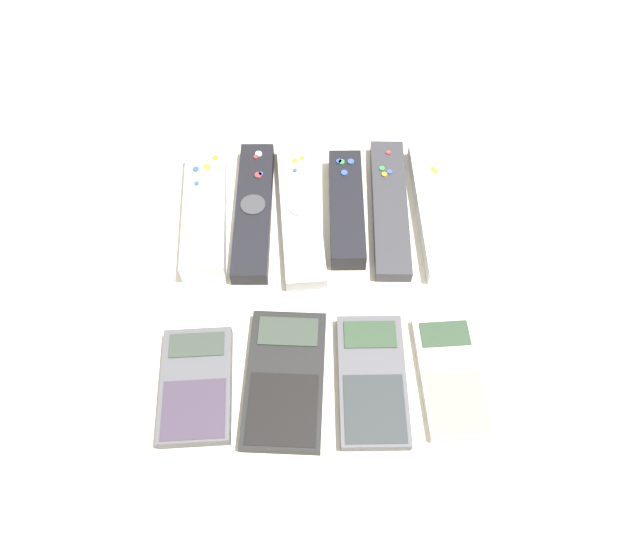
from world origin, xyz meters
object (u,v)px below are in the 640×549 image
(remote_2, at_px, (300,212))
(calculator_0, at_px, (196,385))
(remote_5, at_px, (434,210))
(remote_1, at_px, (254,210))
(calculator_2, at_px, (372,380))
(remote_3, at_px, (346,208))
(calculator_3, at_px, (452,376))
(remote_0, at_px, (205,212))
(calculator_1, at_px, (285,379))
(remote_4, at_px, (390,207))

(remote_2, xyz_separation_m, calculator_0, (-0.11, -0.22, -0.00))
(remote_5, bearing_deg, remote_1, 177.74)
(calculator_0, xyz_separation_m, calculator_2, (0.18, 0.00, -0.00))
(remote_5, bearing_deg, calculator_2, -113.56)
(remote_5, height_order, calculator_2, remote_5)
(remote_3, bearing_deg, calculator_3, -64.56)
(calculator_0, bearing_deg, remote_0, 89.59)
(remote_5, bearing_deg, calculator_3, -92.92)
(remote_3, distance_m, calculator_2, 0.22)
(remote_2, distance_m, calculator_1, 0.22)
(remote_1, xyz_separation_m, calculator_0, (-0.05, -0.23, -0.00))
(remote_0, bearing_deg, calculator_1, -68.14)
(remote_1, bearing_deg, remote_2, -2.02)
(remote_4, xyz_separation_m, calculator_1, (-0.13, -0.22, -0.00))
(remote_2, distance_m, calculator_3, 0.27)
(remote_5, distance_m, calculator_3, 0.22)
(calculator_0, height_order, calculator_1, calculator_0)
(remote_2, bearing_deg, remote_0, 176.46)
(remote_0, bearing_deg, remote_3, -1.62)
(remote_1, bearing_deg, remote_5, 0.13)
(remote_0, height_order, remote_3, remote_0)
(remote_0, relative_size, remote_5, 0.92)
(remote_5, bearing_deg, remote_2, 178.49)
(remote_0, bearing_deg, remote_1, 0.88)
(remote_2, bearing_deg, remote_5, -4.00)
(calculator_0, distance_m, calculator_3, 0.27)
(calculator_3, bearing_deg, remote_1, 131.77)
(remote_4, bearing_deg, calculator_0, -131.94)
(remote_5, xyz_separation_m, calculator_1, (-0.18, -0.22, -0.00))
(remote_1, relative_size, calculator_3, 1.47)
(remote_0, height_order, calculator_0, remote_0)
(remote_1, distance_m, remote_2, 0.06)
(calculator_1, bearing_deg, remote_3, 75.15)
(calculator_2, bearing_deg, remote_3, 94.90)
(remote_0, bearing_deg, remote_5, -2.68)
(remote_2, distance_m, calculator_2, 0.23)
(calculator_2, xyz_separation_m, calculator_3, (0.08, 0.00, -0.00))
(calculator_0, relative_size, calculator_3, 0.92)
(remote_1, relative_size, remote_3, 1.22)
(remote_2, relative_size, remote_3, 1.29)
(remote_1, xyz_separation_m, calculator_2, (0.13, -0.22, -0.00))
(calculator_0, bearing_deg, calculator_1, 1.07)
(remote_4, distance_m, remote_5, 0.05)
(remote_2, xyz_separation_m, calculator_2, (0.07, -0.22, -0.00))
(remote_0, distance_m, remote_4, 0.23)
(remote_1, relative_size, calculator_1, 1.29)
(remote_4, bearing_deg, remote_2, -175.25)
(remote_0, xyz_separation_m, remote_4, (0.23, 0.00, -0.01))
(calculator_2, bearing_deg, calculator_3, 2.86)
(remote_0, relative_size, remote_2, 0.87)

